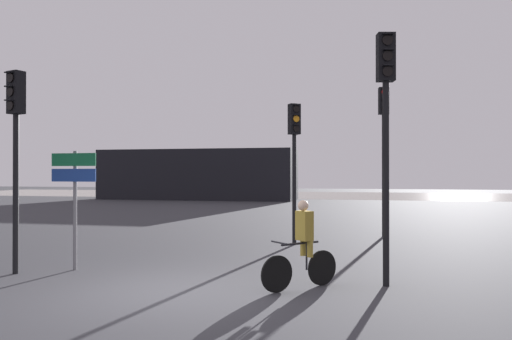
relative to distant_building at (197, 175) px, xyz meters
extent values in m
plane|color=#333338|center=(10.09, -29.89, -2.00)|extent=(120.00, 120.00, 0.00)
cube|color=#9E937F|center=(10.09, 10.00, -2.00)|extent=(80.00, 16.00, 0.01)
cube|color=black|center=(0.00, 0.00, 0.00)|extent=(15.82, 4.00, 4.00)
cylinder|color=black|center=(6.35, -29.04, -0.32)|extent=(0.12, 0.12, 3.36)
cube|color=black|center=(6.35, -29.04, 1.82)|extent=(0.37, 0.32, 0.90)
cylinder|color=black|center=(6.31, -29.17, 2.11)|extent=(0.19, 0.08, 0.19)
cube|color=black|center=(6.31, -29.19, 2.22)|extent=(0.22, 0.17, 0.02)
cylinder|color=black|center=(6.31, -29.17, 1.82)|extent=(0.19, 0.08, 0.19)
cube|color=black|center=(6.31, -29.19, 1.93)|extent=(0.22, 0.17, 0.02)
cylinder|color=black|center=(6.31, -29.17, 1.53)|extent=(0.19, 0.08, 0.19)
cube|color=black|center=(6.31, -29.19, 1.64)|extent=(0.22, 0.17, 0.02)
cylinder|color=black|center=(14.06, -20.98, 0.04)|extent=(0.12, 0.12, 4.08)
cube|color=black|center=(14.06, -20.98, 2.53)|extent=(0.36, 0.30, 0.90)
cylinder|color=red|center=(14.09, -21.12, 2.82)|extent=(0.19, 0.07, 0.19)
cube|color=black|center=(14.09, -21.14, 2.93)|extent=(0.21, 0.16, 0.02)
cylinder|color=black|center=(14.09, -21.12, 2.53)|extent=(0.19, 0.07, 0.19)
cube|color=black|center=(14.09, -21.14, 2.64)|extent=(0.21, 0.16, 0.02)
cylinder|color=black|center=(14.09, -21.12, 2.24)|extent=(0.19, 0.07, 0.19)
cube|color=black|center=(14.09, -21.14, 2.35)|extent=(0.21, 0.16, 0.02)
cylinder|color=black|center=(13.91, -28.48, -0.08)|extent=(0.12, 0.12, 3.84)
cube|color=black|center=(13.91, -28.48, 2.29)|extent=(0.37, 0.31, 0.90)
cylinder|color=black|center=(13.94, -28.61, 2.58)|extent=(0.19, 0.07, 0.19)
cube|color=black|center=(13.95, -28.63, 2.69)|extent=(0.21, 0.16, 0.02)
cylinder|color=black|center=(13.94, -28.61, 2.29)|extent=(0.19, 0.07, 0.19)
cube|color=black|center=(13.95, -28.63, 2.40)|extent=(0.21, 0.16, 0.02)
cylinder|color=black|center=(13.94, -28.61, 2.00)|extent=(0.19, 0.07, 0.19)
cube|color=black|center=(13.95, -28.63, 2.11)|extent=(0.21, 0.16, 0.02)
cylinder|color=black|center=(11.43, -23.51, -0.37)|extent=(0.12, 0.12, 3.26)
cube|color=black|center=(11.43, -23.51, 1.72)|extent=(0.40, 0.38, 0.90)
cylinder|color=black|center=(11.51, -23.62, 2.01)|extent=(0.17, 0.13, 0.19)
cube|color=black|center=(11.52, -23.63, 2.12)|extent=(0.22, 0.21, 0.02)
cylinder|color=orange|center=(11.51, -23.62, 1.72)|extent=(0.17, 0.13, 0.19)
cube|color=black|center=(11.52, -23.63, 1.83)|extent=(0.22, 0.21, 0.02)
cylinder|color=black|center=(11.51, -23.62, 1.43)|extent=(0.17, 0.13, 0.19)
cube|color=black|center=(11.52, -23.63, 1.54)|extent=(0.22, 0.21, 0.02)
cylinder|color=slate|center=(7.32, -28.39, -0.70)|extent=(0.08, 0.08, 2.60)
cube|color=#116038|center=(7.32, -28.44, 0.41)|extent=(1.10, 0.08, 0.28)
cube|color=navy|center=(7.32, -28.44, 0.07)|extent=(1.10, 0.08, 0.28)
cylinder|color=black|center=(12.01, -29.45, -1.67)|extent=(0.49, 0.50, 0.66)
cylinder|color=black|center=(12.74, -28.69, -1.67)|extent=(0.49, 0.50, 0.66)
cylinder|color=black|center=(12.38, -29.07, -1.17)|extent=(0.61, 0.63, 0.04)
cylinder|color=black|center=(12.48, -28.96, -1.39)|extent=(0.04, 0.04, 0.55)
cylinder|color=black|center=(12.05, -29.41, -1.12)|extent=(0.35, 0.34, 0.03)
cylinder|color=olive|center=(12.41, -28.89, -1.12)|extent=(0.11, 0.11, 0.60)
cylinder|color=olive|center=(12.55, -29.03, -1.12)|extent=(0.11, 0.11, 0.60)
cube|color=olive|center=(12.44, -29.00, -0.85)|extent=(0.35, 0.35, 0.54)
sphere|color=beige|center=(12.42, -29.02, -0.48)|extent=(0.20, 0.20, 0.20)
camera|label=1|loc=(13.63, -38.13, 0.12)|focal=35.00mm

